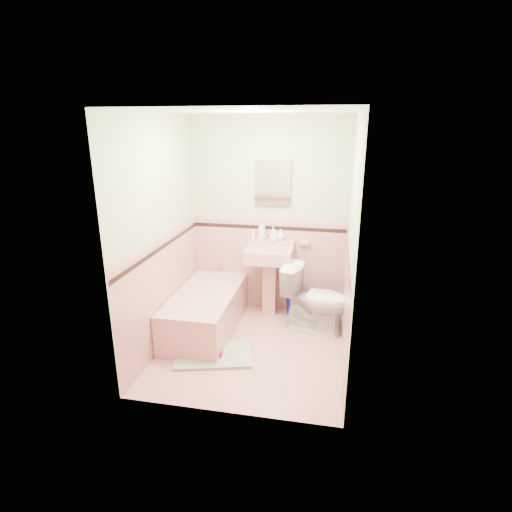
% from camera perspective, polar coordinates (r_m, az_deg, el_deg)
% --- Properties ---
extents(floor, '(2.20, 2.20, 0.00)m').
position_cam_1_polar(floor, '(4.67, -0.61, -12.70)').
color(floor, tan).
rests_on(floor, ground).
extents(ceiling, '(2.20, 2.20, 0.00)m').
position_cam_1_polar(ceiling, '(4.02, -0.73, 19.64)').
color(ceiling, white).
rests_on(ceiling, ground).
extents(wall_back, '(2.50, 0.00, 2.50)m').
position_cam_1_polar(wall_back, '(5.23, 1.81, 5.42)').
color(wall_back, '#F8EACA').
rests_on(wall_back, ground).
extents(wall_front, '(2.50, 0.00, 2.50)m').
position_cam_1_polar(wall_front, '(3.16, -4.75, -3.06)').
color(wall_front, '#F8EACA').
rests_on(wall_front, ground).
extents(wall_left, '(0.00, 2.50, 2.50)m').
position_cam_1_polar(wall_left, '(4.48, -13.30, 2.84)').
color(wall_left, '#F8EACA').
rests_on(wall_left, ground).
extents(wall_right, '(0.00, 2.50, 2.50)m').
position_cam_1_polar(wall_right, '(4.10, 13.16, 1.44)').
color(wall_right, '#F8EACA').
rests_on(wall_right, ground).
extents(wainscot_back, '(2.00, 0.00, 2.00)m').
position_cam_1_polar(wainscot_back, '(5.39, 1.72, -1.36)').
color(wainscot_back, '#D2928D').
rests_on(wainscot_back, ground).
extents(wainscot_front, '(2.00, 0.00, 2.00)m').
position_cam_1_polar(wainscot_front, '(3.46, -4.41, -13.10)').
color(wainscot_front, '#D2928D').
rests_on(wainscot_front, ground).
extents(wainscot_left, '(0.00, 2.20, 2.20)m').
position_cam_1_polar(wainscot_left, '(4.68, -12.60, -4.87)').
color(wainscot_left, '#D2928D').
rests_on(wainscot_left, ground).
extents(wainscot_right, '(0.00, 2.20, 2.20)m').
position_cam_1_polar(wainscot_right, '(4.32, 12.40, -6.84)').
color(wainscot_right, '#D2928D').
rests_on(wainscot_right, ground).
extents(accent_back, '(2.00, 0.00, 2.00)m').
position_cam_1_polar(accent_back, '(5.24, 1.77, 3.99)').
color(accent_back, black).
rests_on(accent_back, ground).
extents(accent_front, '(2.00, 0.00, 2.00)m').
position_cam_1_polar(accent_front, '(3.23, -4.60, -5.10)').
color(accent_front, black).
rests_on(accent_front, ground).
extents(accent_left, '(0.00, 2.20, 2.20)m').
position_cam_1_polar(accent_left, '(4.51, -12.97, 1.24)').
color(accent_left, black).
rests_on(accent_left, ground).
extents(accent_right, '(0.00, 2.20, 2.20)m').
position_cam_1_polar(accent_right, '(4.13, 12.79, -0.27)').
color(accent_right, black).
rests_on(accent_right, ground).
extents(cap_back, '(2.00, 0.00, 2.00)m').
position_cam_1_polar(cap_back, '(5.21, 1.78, 5.06)').
color(cap_back, '#CF8383').
rests_on(cap_back, ground).
extents(cap_front, '(2.00, 0.00, 2.00)m').
position_cam_1_polar(cap_front, '(3.19, -4.65, -3.45)').
color(cap_front, '#CF8383').
rests_on(cap_front, ground).
extents(cap_left, '(0.00, 2.20, 2.20)m').
position_cam_1_polar(cap_left, '(4.48, -13.06, 2.46)').
color(cap_left, '#CF8383').
rests_on(cap_left, ground).
extents(cap_right, '(0.00, 2.20, 2.20)m').
position_cam_1_polar(cap_right, '(4.10, 12.88, 1.06)').
color(cap_right, '#CF8383').
rests_on(cap_right, ground).
extents(bathtub, '(0.70, 1.50, 0.45)m').
position_cam_1_polar(bathtub, '(4.99, -7.00, -7.78)').
color(bathtub, tan).
rests_on(bathtub, floor).
extents(tub_faucet, '(0.04, 0.12, 0.04)m').
position_cam_1_polar(tub_faucet, '(5.48, -4.85, -0.77)').
color(tub_faucet, silver).
rests_on(tub_faucet, wall_back).
extents(sink, '(0.58, 0.48, 0.91)m').
position_cam_1_polar(sink, '(5.22, 1.84, -3.70)').
color(sink, tan).
rests_on(sink, floor).
extents(sink_faucet, '(0.02, 0.02, 0.10)m').
position_cam_1_polar(sink_faucet, '(5.20, 2.14, 1.93)').
color(sink_faucet, silver).
rests_on(sink_faucet, sink).
extents(medicine_cabinet, '(0.44, 0.04, 0.56)m').
position_cam_1_polar(medicine_cabinet, '(5.11, 2.37, 10.26)').
color(medicine_cabinet, white).
rests_on(medicine_cabinet, wall_back).
extents(soap_dish, '(0.12, 0.07, 0.04)m').
position_cam_1_polar(soap_dish, '(5.21, 6.82, 1.85)').
color(soap_dish, tan).
rests_on(soap_dish, wall_back).
extents(soap_bottle_left, '(0.12, 0.12, 0.26)m').
position_cam_1_polar(soap_bottle_left, '(5.21, 0.83, 3.75)').
color(soap_bottle_left, '#B2B2B2').
rests_on(soap_bottle_left, sink).
extents(soap_bottle_mid, '(0.10, 0.10, 0.18)m').
position_cam_1_polar(soap_bottle_mid, '(5.20, 2.44, 3.25)').
color(soap_bottle_mid, '#B2B2B2').
rests_on(soap_bottle_mid, sink).
extents(soap_bottle_right, '(0.12, 0.12, 0.14)m').
position_cam_1_polar(soap_bottle_right, '(5.19, 3.46, 3.00)').
color(soap_bottle_right, '#B2B2B2').
rests_on(soap_bottle_right, sink).
extents(tube, '(0.04, 0.04, 0.12)m').
position_cam_1_polar(tube, '(5.25, -0.39, 3.08)').
color(tube, white).
rests_on(tube, sink).
extents(toilet, '(0.87, 0.61, 0.80)m').
position_cam_1_polar(toilet, '(4.92, 8.40, -5.98)').
color(toilet, white).
rests_on(toilet, floor).
extents(bucket, '(0.36, 0.36, 0.28)m').
position_cam_1_polar(bucket, '(5.39, 5.60, -6.73)').
color(bucket, '#0A1393').
rests_on(bucket, floor).
extents(bath_mat, '(0.92, 0.73, 0.03)m').
position_cam_1_polar(bath_mat, '(4.53, -5.95, -13.61)').
color(bath_mat, gray).
rests_on(bath_mat, floor).
extents(shoe, '(0.17, 0.08, 0.07)m').
position_cam_1_polar(shoe, '(4.47, -5.81, -13.35)').
color(shoe, '#BF1E59').
rests_on(shoe, bath_mat).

